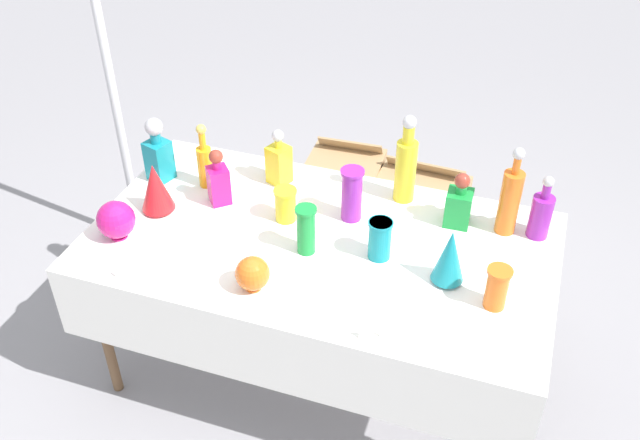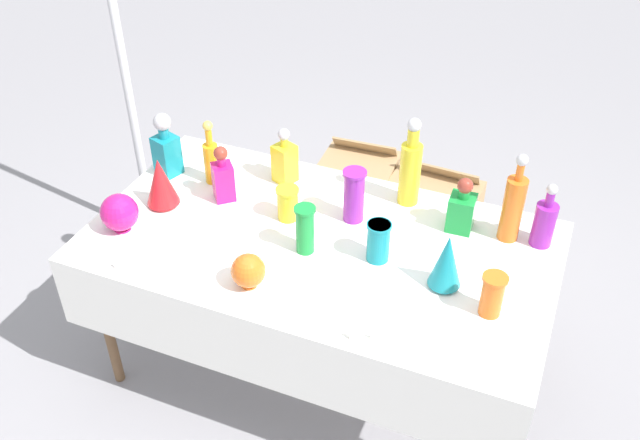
% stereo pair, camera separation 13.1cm
% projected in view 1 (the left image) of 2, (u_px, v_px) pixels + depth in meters
% --- Properties ---
extents(ground_plane, '(40.00, 40.00, 0.00)m').
position_uv_depth(ground_plane, '(320.00, 368.00, 3.28)').
color(ground_plane, gray).
extents(display_table, '(1.84, 1.00, 0.76)m').
position_uv_depth(display_table, '(317.00, 257.00, 2.83)').
color(display_table, white).
rests_on(display_table, ground).
extents(tall_bottle_0, '(0.09, 0.09, 0.40)m').
position_uv_depth(tall_bottle_0, '(406.00, 165.00, 2.95)').
color(tall_bottle_0, yellow).
rests_on(tall_bottle_0, display_table).
extents(tall_bottle_1, '(0.08, 0.08, 0.39)m').
position_uv_depth(tall_bottle_1, '(510.00, 199.00, 2.78)').
color(tall_bottle_1, orange).
rests_on(tall_bottle_1, display_table).
extents(tall_bottle_2, '(0.09, 0.09, 0.28)m').
position_uv_depth(tall_bottle_2, '(541.00, 214.00, 2.78)').
color(tall_bottle_2, purple).
rests_on(tall_bottle_2, display_table).
extents(tall_bottle_3, '(0.07, 0.07, 0.30)m').
position_uv_depth(tall_bottle_3, '(205.00, 162.00, 3.06)').
color(tall_bottle_3, orange).
rests_on(tall_bottle_3, display_table).
extents(square_decanter_0, '(0.11, 0.11, 0.24)m').
position_uv_depth(square_decanter_0, '(459.00, 204.00, 2.85)').
color(square_decanter_0, '#198C38').
rests_on(square_decanter_0, display_table).
extents(square_decanter_1, '(0.12, 0.12, 0.30)m').
position_uv_depth(square_decanter_1, '(158.00, 152.00, 3.09)').
color(square_decanter_1, teal).
rests_on(square_decanter_1, display_table).
extents(square_decanter_2, '(0.12, 0.12, 0.25)m').
position_uv_depth(square_decanter_2, '(218.00, 180.00, 2.96)').
color(square_decanter_2, '#C61972').
rests_on(square_decanter_2, display_table).
extents(square_decanter_3, '(0.11, 0.11, 0.26)m').
position_uv_depth(square_decanter_3, '(279.00, 161.00, 3.08)').
color(square_decanter_3, yellow).
rests_on(square_decanter_3, display_table).
extents(slender_vase_0, '(0.09, 0.09, 0.17)m').
position_uv_depth(slender_vase_0, '(497.00, 287.00, 2.47)').
color(slender_vase_0, orange).
rests_on(slender_vase_0, display_table).
extents(slender_vase_1, '(0.10, 0.10, 0.17)m').
position_uv_depth(slender_vase_1, '(380.00, 238.00, 2.69)').
color(slender_vase_1, teal).
rests_on(slender_vase_1, display_table).
extents(slender_vase_2, '(0.08, 0.08, 0.20)m').
position_uv_depth(slender_vase_2, '(306.00, 229.00, 2.70)').
color(slender_vase_2, '#198C38').
rests_on(slender_vase_2, display_table).
extents(slender_vase_3, '(0.10, 0.10, 0.23)m').
position_uv_depth(slender_vase_3, '(352.00, 193.00, 2.86)').
color(slender_vase_3, purple).
rests_on(slender_vase_3, display_table).
extents(slender_vase_4, '(0.10, 0.10, 0.14)m').
position_uv_depth(slender_vase_4, '(286.00, 204.00, 2.88)').
color(slender_vase_4, yellow).
rests_on(slender_vase_4, display_table).
extents(fluted_vase_0, '(0.12, 0.12, 0.23)m').
position_uv_depth(fluted_vase_0, '(450.00, 256.00, 2.56)').
color(fluted_vase_0, teal).
rests_on(fluted_vase_0, display_table).
extents(fluted_vase_1, '(0.14, 0.14, 0.22)m').
position_uv_depth(fluted_vase_1, '(156.00, 187.00, 2.91)').
color(fluted_vase_1, red).
rests_on(fluted_vase_1, display_table).
extents(round_bowl_0, '(0.13, 0.13, 0.14)m').
position_uv_depth(round_bowl_0, '(252.00, 274.00, 2.55)').
color(round_bowl_0, orange).
rests_on(round_bowl_0, display_table).
extents(round_bowl_1, '(0.15, 0.15, 0.16)m').
position_uv_depth(round_bowl_1, '(116.00, 220.00, 2.79)').
color(round_bowl_1, '#C61972').
rests_on(round_bowl_1, display_table).
extents(price_tag_left, '(0.06, 0.02, 0.03)m').
position_uv_depth(price_tag_left, '(389.00, 334.00, 2.39)').
color(price_tag_left, white).
rests_on(price_tag_left, display_table).
extents(price_tag_center, '(0.06, 0.02, 0.04)m').
position_uv_depth(price_tag_center, '(121.00, 274.00, 2.63)').
color(price_tag_center, white).
rests_on(price_tag_center, display_table).
extents(price_tag_right, '(0.05, 0.02, 0.04)m').
position_uv_depth(price_tag_right, '(366.00, 334.00, 2.39)').
color(price_tag_right, white).
rests_on(price_tag_right, display_table).
extents(cardboard_box_behind_left, '(0.45, 0.44, 0.37)m').
position_uv_depth(cardboard_box_behind_left, '(343.00, 182.00, 4.24)').
color(cardboard_box_behind_left, tan).
rests_on(cardboard_box_behind_left, ground).
extents(cardboard_box_behind_right, '(0.53, 0.38, 0.36)m').
position_uv_depth(cardboard_box_behind_right, '(419.00, 203.00, 4.08)').
color(cardboard_box_behind_right, tan).
rests_on(cardboard_box_behind_right, ground).
extents(canopy_pole, '(0.18, 0.18, 2.47)m').
position_uv_depth(canopy_pole, '(111.00, 84.00, 3.43)').
color(canopy_pole, silver).
rests_on(canopy_pole, ground).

